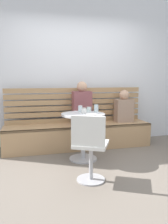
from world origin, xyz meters
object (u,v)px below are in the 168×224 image
(cafe_table, at_px, (83,127))
(white_chair, at_px, (90,146))
(cup_glass_short, at_px, (89,109))
(booth_bench, at_px, (79,136))
(cup_glass_tall, at_px, (96,108))
(plate_small, at_px, (92,115))
(person_child_left, at_px, (124,108))
(cup_water_clear, at_px, (80,109))
(cup_espresso_small, at_px, (84,109))
(cup_ceramic_white, at_px, (84,111))
(person_adult, at_px, (82,105))

(cafe_table, distance_m, white_chair, 0.82)
(cafe_table, distance_m, cup_glass_short, 0.35)
(booth_bench, xyz_separation_m, cup_glass_short, (0.07, -0.46, 0.56))
(cup_glass_short, distance_m, cup_glass_tall, 0.12)
(cafe_table, height_order, plate_small, plate_small)
(person_child_left, relative_size, cup_glass_short, 7.82)
(booth_bench, height_order, plate_small, plate_small)
(cup_water_clear, height_order, cup_espresso_small, cup_water_clear)
(booth_bench, xyz_separation_m, person_child_left, (0.92, 0.04, 0.49))
(white_chair, bearing_deg, cup_ceramic_white, 80.43)
(cup_glass_tall, xyz_separation_m, plate_small, (-0.16, -0.30, -0.05))
(cafe_table, relative_size, plate_small, 4.35)
(white_chair, bearing_deg, cup_water_clear, 83.37)
(booth_bench, xyz_separation_m, cafe_table, (-0.08, -0.63, 0.30))
(booth_bench, xyz_separation_m, cup_water_clear, (-0.09, -0.50, 0.57))
(cafe_table, xyz_separation_m, cup_glass_tall, (0.25, 0.12, 0.28))
(cafe_table, distance_m, cup_ceramic_white, 0.26)
(booth_bench, distance_m, white_chair, 1.47)
(cup_ceramic_white, distance_m, cup_water_clear, 0.14)
(booth_bench, relative_size, cafe_table, 3.65)
(white_chair, height_order, cup_ceramic_white, white_chair)
(booth_bench, distance_m, plate_small, 0.97)
(cup_water_clear, bearing_deg, cafe_table, -84.71)
(cup_ceramic_white, bearing_deg, cup_glass_tall, 26.93)
(booth_bench, relative_size, person_adult, 3.42)
(person_adult, xyz_separation_m, cup_glass_short, (-0.00, -0.49, -0.02))
(cup_water_clear, relative_size, cup_espresso_small, 1.96)
(cup_glass_short, xyz_separation_m, cup_glass_tall, (0.11, -0.06, 0.02))
(person_adult, bearing_deg, cup_ceramic_white, -101.42)
(person_adult, bearing_deg, cup_glass_tall, -79.31)
(person_child_left, distance_m, cup_glass_short, 0.98)
(cup_water_clear, height_order, plate_small, cup_water_clear)
(person_child_left, bearing_deg, cup_water_clear, -152.05)
(cafe_table, height_order, cup_espresso_small, cup_espresso_small)
(cup_espresso_small, relative_size, plate_small, 0.33)
(person_child_left, bearing_deg, cup_glass_tall, -143.56)
(person_child_left, height_order, plate_small, person_child_left)
(cup_water_clear, bearing_deg, cup_espresso_small, 54.56)
(white_chair, distance_m, cup_ceramic_white, 0.87)
(booth_bench, height_order, person_child_left, person_child_left)
(person_child_left, xyz_separation_m, cup_water_clear, (-1.01, -0.53, 0.08))
(cup_espresso_small, bearing_deg, person_adult, 81.89)
(cafe_table, relative_size, person_child_left, 1.18)
(cup_ceramic_white, relative_size, cup_glass_tall, 0.67)
(booth_bench, xyz_separation_m, cup_espresso_small, (0.02, -0.35, 0.55))
(person_child_left, height_order, cup_water_clear, person_child_left)
(cafe_table, height_order, person_child_left, person_child_left)
(cafe_table, distance_m, cup_water_clear, 0.31)
(cup_ceramic_white, height_order, cup_espresso_small, cup_ceramic_white)
(booth_bench, relative_size, person_child_left, 4.32)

